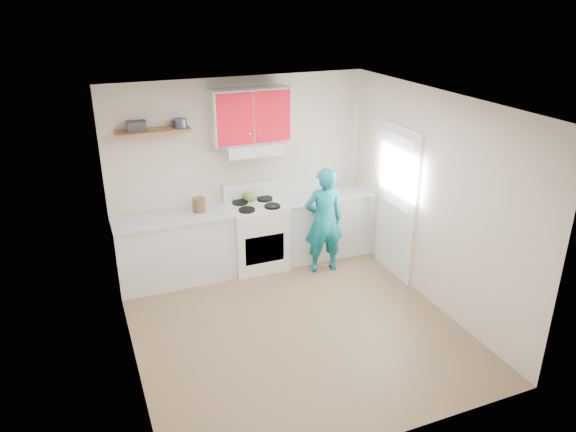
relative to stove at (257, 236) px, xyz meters
name	(u,v)px	position (x,y,z in m)	size (l,w,h in m)	color
floor	(294,325)	(-0.10, -1.57, -0.46)	(3.80, 3.80, 0.00)	brown
ceiling	(295,103)	(-0.10, -1.57, 2.14)	(3.60, 3.80, 0.04)	white
back_wall	(241,173)	(-0.10, 0.32, 0.84)	(3.60, 0.04, 2.60)	beige
front_wall	(389,313)	(-0.10, -3.47, 0.84)	(3.60, 0.04, 2.60)	beige
left_wall	(122,252)	(-1.90, -1.57, 0.84)	(0.04, 3.80, 2.60)	beige
right_wall	(433,201)	(1.70, -1.57, 0.84)	(0.04, 3.80, 2.60)	beige
door	(397,203)	(1.68, -0.88, 0.56)	(0.05, 0.85, 2.05)	white
door_glass	(398,172)	(1.65, -0.88, 0.99)	(0.01, 0.55, 0.95)	white
counter_left	(175,250)	(-1.14, 0.02, -0.01)	(1.52, 0.60, 0.90)	silver
counter_right	(323,225)	(1.04, 0.02, -0.01)	(1.32, 0.60, 0.90)	silver
stove	(257,236)	(0.00, 0.00, 0.00)	(0.76, 0.65, 0.92)	white
range_hood	(252,148)	(0.00, 0.10, 1.24)	(0.76, 0.44, 0.15)	silver
upper_cabinets	(250,115)	(0.00, 0.16, 1.66)	(1.02, 0.33, 0.70)	red
shelf	(153,131)	(-1.25, 0.18, 1.56)	(0.90, 0.30, 0.04)	brown
books	(137,126)	(-1.44, 0.20, 1.64)	(0.23, 0.16, 0.12)	#403940
tin	(180,123)	(-0.92, 0.16, 1.63)	(0.18, 0.18, 0.11)	#333D4C
kettle	(249,196)	(-0.04, 0.18, 0.53)	(0.17, 0.17, 0.14)	#4F7E23
crock	(199,206)	(-0.77, 0.07, 0.54)	(0.17, 0.17, 0.20)	brown
cutting_board	(310,197)	(0.84, 0.05, 0.45)	(0.29, 0.21, 0.02)	olive
silicone_mat	(339,195)	(1.25, -0.02, 0.44)	(0.30, 0.25, 0.01)	red
person	(324,221)	(0.80, -0.46, 0.28)	(0.54, 0.36, 1.49)	#0E7480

